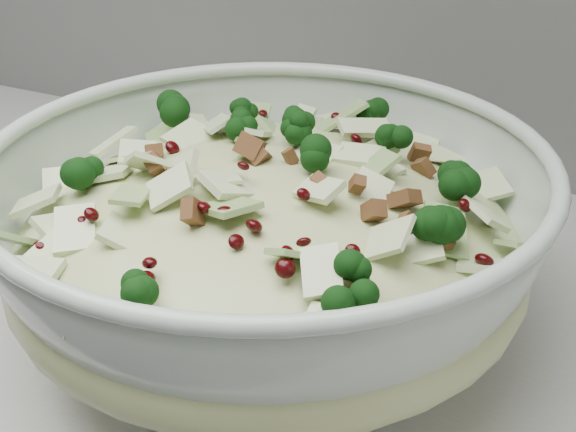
% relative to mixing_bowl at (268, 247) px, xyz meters
% --- Properties ---
extents(mixing_bowl, '(0.41, 0.41, 0.16)m').
position_rel_mixing_bowl_xyz_m(mixing_bowl, '(0.00, 0.00, 0.00)').
color(mixing_bowl, '#ACBDAF').
rests_on(mixing_bowl, counter).
extents(salad, '(0.40, 0.40, 0.17)m').
position_rel_mixing_bowl_xyz_m(salad, '(-0.00, -0.00, 0.03)').
color(salad, '#C9CD8C').
rests_on(salad, mixing_bowl).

